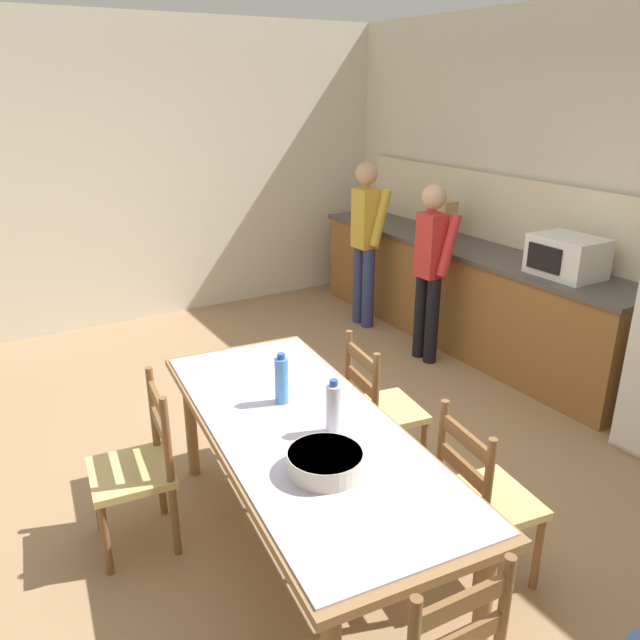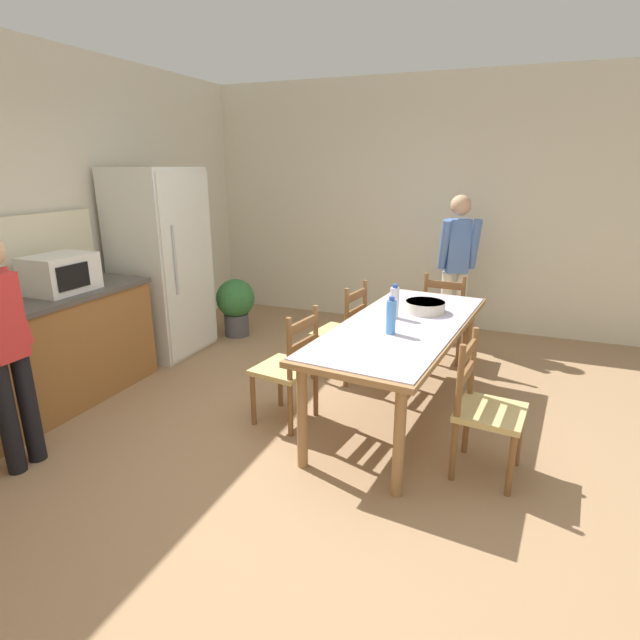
{
  "view_description": "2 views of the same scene",
  "coord_description": "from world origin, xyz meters",
  "px_view_note": "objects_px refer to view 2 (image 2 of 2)",
  "views": [
    {
      "loc": [
        2.94,
        -1.71,
        2.29
      ],
      "look_at": [
        0.32,
        -0.13,
        1.13
      ],
      "focal_mm": 35.0,
      "sensor_mm": 36.0,
      "label": 1
    },
    {
      "loc": [
        -2.87,
        -1.2,
        1.91
      ],
      "look_at": [
        -0.11,
        -0.1,
        0.99
      ],
      "focal_mm": 28.0,
      "sensor_mm": 36.0,
      "label": 2
    }
  ],
  "objects_px": {
    "bottle_near_centre": "(391,317)",
    "person_by_table": "(456,262)",
    "person_at_counter": "(4,343)",
    "chair_head_end": "(445,318)",
    "bottle_off_centre": "(394,302)",
    "serving_bowl": "(425,306)",
    "chair_side_far_left": "(289,368)",
    "microwave": "(60,273)",
    "chair_side_far_right": "(342,332)",
    "potted_plant": "(236,303)",
    "dining_table": "(402,333)",
    "chair_side_near_left": "(485,409)",
    "refrigerator": "(162,263)"
  },
  "relations": [
    {
      "from": "bottle_near_centre",
      "to": "person_by_table",
      "type": "bearing_deg",
      "value": -4.64
    },
    {
      "from": "person_at_counter",
      "to": "person_by_table",
      "type": "distance_m",
      "value": 4.18
    },
    {
      "from": "bottle_near_centre",
      "to": "chair_head_end",
      "type": "xyz_separation_m",
      "value": [
        1.62,
        -0.17,
        -0.45
      ]
    },
    {
      "from": "bottle_near_centre",
      "to": "bottle_off_centre",
      "type": "xyz_separation_m",
      "value": [
        0.38,
        0.07,
        0.0
      ]
    },
    {
      "from": "serving_bowl",
      "to": "chair_side_far_left",
      "type": "distance_m",
      "value": 1.22
    },
    {
      "from": "microwave",
      "to": "serving_bowl",
      "type": "distance_m",
      "value": 2.96
    },
    {
      "from": "chair_side_far_right",
      "to": "potted_plant",
      "type": "distance_m",
      "value": 1.69
    },
    {
      "from": "bottle_near_centre",
      "to": "person_at_counter",
      "type": "distance_m",
      "value": 2.49
    },
    {
      "from": "dining_table",
      "to": "chair_side_near_left",
      "type": "bearing_deg",
      "value": -129.56
    },
    {
      "from": "bottle_off_centre",
      "to": "potted_plant",
      "type": "relative_size",
      "value": 0.4
    },
    {
      "from": "bottle_off_centre",
      "to": "person_at_counter",
      "type": "height_order",
      "value": "person_at_counter"
    },
    {
      "from": "serving_bowl",
      "to": "chair_head_end",
      "type": "xyz_separation_m",
      "value": [
        0.99,
        -0.04,
        -0.38
      ]
    },
    {
      "from": "microwave",
      "to": "chair_side_far_left",
      "type": "height_order",
      "value": "microwave"
    },
    {
      "from": "microwave",
      "to": "chair_head_end",
      "type": "relative_size",
      "value": 0.55
    },
    {
      "from": "serving_bowl",
      "to": "potted_plant",
      "type": "distance_m",
      "value": 2.5
    },
    {
      "from": "serving_bowl",
      "to": "person_at_counter",
      "type": "height_order",
      "value": "person_at_counter"
    },
    {
      "from": "dining_table",
      "to": "potted_plant",
      "type": "relative_size",
      "value": 3.31
    },
    {
      "from": "bottle_off_centre",
      "to": "serving_bowl",
      "type": "xyz_separation_m",
      "value": [
        0.25,
        -0.2,
        -0.07
      ]
    },
    {
      "from": "bottle_off_centre",
      "to": "chair_side_far_right",
      "type": "bearing_deg",
      "value": 52.91
    },
    {
      "from": "bottle_off_centre",
      "to": "chair_head_end",
      "type": "bearing_deg",
      "value": -10.74
    },
    {
      "from": "chair_head_end",
      "to": "refrigerator",
      "type": "bearing_deg",
      "value": 19.75
    },
    {
      "from": "bottle_off_centre",
      "to": "potted_plant",
      "type": "distance_m",
      "value": 2.44
    },
    {
      "from": "chair_side_far_left",
      "to": "chair_side_near_left",
      "type": "height_order",
      "value": "same"
    },
    {
      "from": "serving_bowl",
      "to": "refrigerator",
      "type": "bearing_deg",
      "value": 86.37
    },
    {
      "from": "person_at_counter",
      "to": "potted_plant",
      "type": "height_order",
      "value": "person_at_counter"
    },
    {
      "from": "chair_head_end",
      "to": "microwave",
      "type": "bearing_deg",
      "value": 39.3
    },
    {
      "from": "chair_side_far_left",
      "to": "chair_side_far_right",
      "type": "xyz_separation_m",
      "value": [
        0.96,
        -0.1,
        0.0
      ]
    },
    {
      "from": "refrigerator",
      "to": "person_at_counter",
      "type": "relative_size",
      "value": 1.24
    },
    {
      "from": "potted_plant",
      "to": "chair_side_far_right",
      "type": "bearing_deg",
      "value": -113.82
    },
    {
      "from": "chair_head_end",
      "to": "person_by_table",
      "type": "xyz_separation_m",
      "value": [
        0.56,
        -0.01,
        0.47
      ]
    },
    {
      "from": "refrigerator",
      "to": "bottle_near_centre",
      "type": "xyz_separation_m",
      "value": [
        -0.8,
        -2.61,
        -0.05
      ]
    },
    {
      "from": "refrigerator",
      "to": "chair_side_far_left",
      "type": "xyz_separation_m",
      "value": [
        -0.95,
        -1.87,
        -0.5
      ]
    },
    {
      "from": "chair_head_end",
      "to": "chair_side_near_left",
      "type": "xyz_separation_m",
      "value": [
        -1.9,
        -0.53,
        0.0
      ]
    },
    {
      "from": "bottle_off_centre",
      "to": "potted_plant",
      "type": "bearing_deg",
      "value": 62.23
    },
    {
      "from": "person_by_table",
      "to": "chair_side_far_left",
      "type": "bearing_deg",
      "value": -42.6
    },
    {
      "from": "chair_head_end",
      "to": "potted_plant",
      "type": "distance_m",
      "value": 2.35
    },
    {
      "from": "dining_table",
      "to": "person_by_table",
      "type": "distance_m",
      "value": 1.93
    },
    {
      "from": "microwave",
      "to": "person_by_table",
      "type": "relative_size",
      "value": 0.31
    },
    {
      "from": "chair_head_end",
      "to": "person_at_counter",
      "type": "xyz_separation_m",
      "value": [
        -2.95,
        2.27,
        0.42
      ]
    },
    {
      "from": "bottle_off_centre",
      "to": "chair_side_near_left",
      "type": "relative_size",
      "value": 0.3
    },
    {
      "from": "dining_table",
      "to": "chair_side_near_left",
      "type": "distance_m",
      "value": 0.9
    },
    {
      "from": "dining_table",
      "to": "potted_plant",
      "type": "bearing_deg",
      "value": 60.89
    },
    {
      "from": "bottle_near_centre",
      "to": "serving_bowl",
      "type": "relative_size",
      "value": 0.84
    },
    {
      "from": "chair_side_far_right",
      "to": "person_at_counter",
      "type": "distance_m",
      "value": 2.63
    },
    {
      "from": "microwave",
      "to": "chair_side_far_right",
      "type": "xyz_separation_m",
      "value": [
        1.22,
        -1.99,
        -0.63
      ]
    },
    {
      "from": "person_by_table",
      "to": "bottle_off_centre",
      "type": "bearing_deg",
      "value": -28.86
    },
    {
      "from": "serving_bowl",
      "to": "chair_side_far_right",
      "type": "height_order",
      "value": "chair_side_far_right"
    },
    {
      "from": "dining_table",
      "to": "chair_side_far_left",
      "type": "bearing_deg",
      "value": 118.06
    },
    {
      "from": "person_at_counter",
      "to": "bottle_off_centre",
      "type": "bearing_deg",
      "value": -140.0
    },
    {
      "from": "dining_table",
      "to": "serving_bowl",
      "type": "distance_m",
      "value": 0.4
    }
  ]
}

